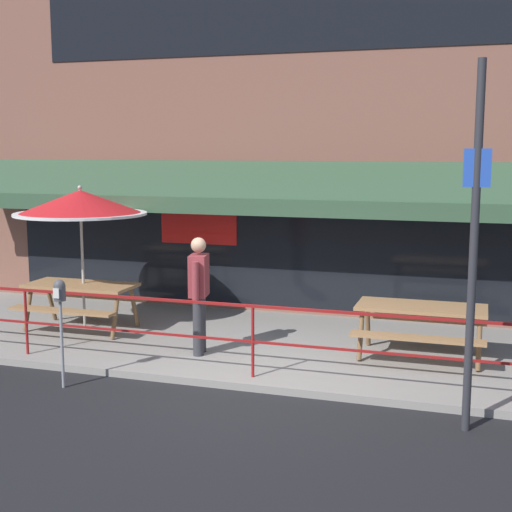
% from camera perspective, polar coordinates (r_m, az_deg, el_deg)
% --- Properties ---
extents(ground_plane, '(120.00, 120.00, 0.00)m').
position_cam_1_polar(ground_plane, '(9.24, -0.84, -10.79)').
color(ground_plane, black).
extents(patio_deck, '(15.00, 4.00, 0.10)m').
position_cam_1_polar(patio_deck, '(11.05, 2.49, -7.24)').
color(patio_deck, gray).
rests_on(patio_deck, ground).
extents(restaurant_building, '(15.00, 1.60, 7.70)m').
position_cam_1_polar(restaurant_building, '(12.81, 5.27, 11.97)').
color(restaurant_building, brown).
rests_on(restaurant_building, ground).
extents(patio_railing, '(13.84, 0.04, 0.97)m').
position_cam_1_polar(patio_railing, '(9.28, -0.26, -5.54)').
color(patio_railing, maroon).
rests_on(patio_railing, patio_deck).
extents(picnic_table_left, '(1.80, 1.42, 0.76)m').
position_cam_1_polar(picnic_table_left, '(12.07, -13.83, -2.92)').
color(picnic_table_left, '#997047').
rests_on(picnic_table_left, patio_deck).
extents(picnic_table_centre, '(1.80, 1.42, 0.76)m').
position_cam_1_polar(picnic_table_centre, '(10.40, 13.06, -4.74)').
color(picnic_table_centre, '#997047').
rests_on(picnic_table_centre, patio_deck).
extents(patio_umbrella_left, '(2.14, 2.14, 2.38)m').
position_cam_1_polar(patio_umbrella_left, '(11.94, -13.87, 4.10)').
color(patio_umbrella_left, '#B7B2A8').
rests_on(patio_umbrella_left, patio_deck).
extents(pedestrian_walking, '(0.31, 0.61, 1.71)m').
position_cam_1_polar(pedestrian_walking, '(10.30, -4.58, -2.67)').
color(pedestrian_walking, '#333338').
rests_on(pedestrian_walking, patio_deck).
extents(parking_meter_near, '(0.15, 0.16, 1.42)m').
position_cam_1_polar(parking_meter_near, '(9.41, -15.41, -3.47)').
color(parking_meter_near, gray).
rests_on(parking_meter_near, ground).
extents(street_sign_pole, '(0.28, 0.09, 3.98)m').
position_cam_1_polar(street_sign_pole, '(7.87, 17.02, 0.78)').
color(street_sign_pole, '#2D2D33').
rests_on(street_sign_pole, ground).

